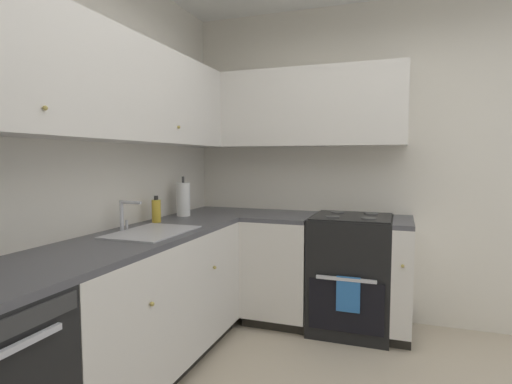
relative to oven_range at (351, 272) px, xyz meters
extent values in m
cube|color=silver|center=(-1.59, 1.47, 0.87)|extent=(3.84, 0.05, 2.67)
cube|color=silver|center=(0.31, -0.29, 0.87)|extent=(0.05, 3.57, 2.67)
cube|color=#333333|center=(-2.33, 0.84, 0.36)|extent=(0.55, 0.01, 0.07)
cube|color=silver|center=(-2.33, 0.83, 0.29)|extent=(0.36, 0.02, 0.02)
cube|color=silver|center=(-1.17, 1.15, 0.02)|extent=(1.71, 0.60, 0.79)
cube|color=black|center=(-1.17, 1.18, -0.42)|extent=(1.71, 0.54, 0.09)
sphere|color=tan|center=(-1.55, 0.83, 0.17)|extent=(0.02, 0.02, 0.02)
sphere|color=tan|center=(-0.80, 0.83, 0.17)|extent=(0.02, 0.02, 0.02)
cube|color=#4C4C51|center=(-1.18, 1.15, 0.43)|extent=(2.92, 0.60, 0.03)
cube|color=silver|center=(-0.02, 0.58, 0.02)|extent=(0.60, 0.53, 0.79)
cube|color=black|center=(0.01, 0.58, -0.42)|extent=(0.54, 0.53, 0.09)
cube|color=silver|center=(-0.02, -0.38, 0.02)|extent=(0.60, 0.15, 0.79)
cube|color=black|center=(0.01, -0.38, -0.42)|extent=(0.54, 0.15, 0.09)
sphere|color=tan|center=(-0.33, -0.38, 0.17)|extent=(0.02, 0.02, 0.02)
cube|color=#4C4C51|center=(-0.02, 0.58, 0.43)|extent=(0.60, 0.53, 0.03)
cube|color=#4C4C51|center=(-0.02, -0.38, 0.43)|extent=(0.60, 0.15, 0.03)
cube|color=black|center=(0.00, 0.00, -0.01)|extent=(0.64, 0.62, 0.91)
cube|color=black|center=(-0.32, 0.00, -0.17)|extent=(0.02, 0.55, 0.38)
cube|color=silver|center=(-0.35, 0.00, 0.04)|extent=(0.02, 0.43, 0.02)
cube|color=black|center=(0.00, 0.00, 0.45)|extent=(0.59, 0.60, 0.01)
cube|color=black|center=(0.31, 0.00, 0.52)|extent=(0.03, 0.60, 0.15)
cylinder|color=#4C4C4C|center=(-0.14, -0.14, 0.46)|extent=(0.11, 0.11, 0.01)
cylinder|color=#4C4C4C|center=(-0.14, 0.14, 0.46)|extent=(0.11, 0.11, 0.01)
cylinder|color=#4C4C4C|center=(0.14, -0.14, 0.46)|extent=(0.11, 0.11, 0.01)
cylinder|color=#4C4C4C|center=(0.14, 0.14, 0.46)|extent=(0.11, 0.11, 0.01)
cube|color=#2D6BB2|center=(-0.35, -0.02, -0.07)|extent=(0.02, 0.17, 0.26)
cube|color=silver|center=(-1.34, 1.29, 1.34)|extent=(2.60, 0.32, 0.64)
sphere|color=tan|center=(-1.91, 1.12, 1.13)|extent=(0.02, 0.02, 0.02)
sphere|color=tan|center=(-0.77, 1.12, 1.13)|extent=(0.02, 0.02, 0.02)
cube|color=silver|center=(0.12, 0.52, 1.34)|extent=(0.32, 1.85, 0.64)
cube|color=#B7B7BC|center=(-1.11, 1.12, 0.45)|extent=(0.58, 0.40, 0.01)
cube|color=gray|center=(-1.11, 1.12, 0.40)|extent=(0.53, 0.36, 0.09)
cube|color=#99999E|center=(-1.11, 1.12, 0.42)|extent=(0.02, 0.35, 0.06)
cylinder|color=silver|center=(-1.11, 1.35, 0.55)|extent=(0.02, 0.02, 0.20)
cylinder|color=silver|center=(-1.11, 1.27, 0.63)|extent=(0.02, 0.15, 0.02)
cylinder|color=silver|center=(-1.06, 1.35, 0.48)|extent=(0.02, 0.02, 0.06)
cylinder|color=gold|center=(-0.74, 1.33, 0.53)|extent=(0.07, 0.07, 0.16)
cylinder|color=#262626|center=(-0.74, 1.33, 0.63)|extent=(0.03, 0.03, 0.03)
cylinder|color=white|center=(-0.38, 1.31, 0.58)|extent=(0.11, 0.11, 0.27)
cylinder|color=#3F3F3F|center=(-0.38, 1.31, 0.60)|extent=(0.02, 0.02, 0.33)
camera|label=1|loc=(-3.30, -0.35, 0.91)|focal=28.71mm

